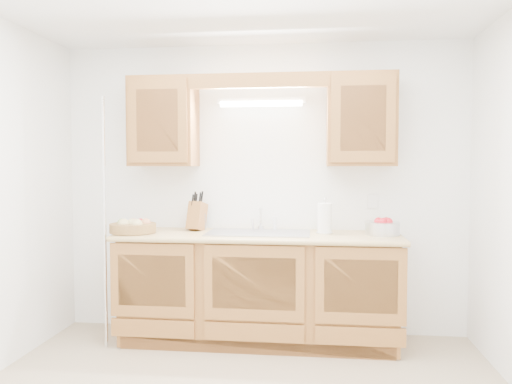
# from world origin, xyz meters

# --- Properties ---
(room) EXTENTS (3.52, 3.50, 2.50)m
(room) POSITION_xyz_m (0.00, 0.00, 1.25)
(room) COLOR tan
(room) RESTS_ON ground
(base_cabinets) EXTENTS (2.20, 0.60, 0.86)m
(base_cabinets) POSITION_xyz_m (0.00, 1.20, 0.44)
(base_cabinets) COLOR #92582A
(base_cabinets) RESTS_ON ground
(countertop) EXTENTS (2.30, 0.63, 0.04)m
(countertop) POSITION_xyz_m (0.00, 1.19, 0.88)
(countertop) COLOR tan
(countertop) RESTS_ON base_cabinets
(upper_cabinet_left) EXTENTS (0.55, 0.33, 0.75)m
(upper_cabinet_left) POSITION_xyz_m (-0.83, 1.33, 1.83)
(upper_cabinet_left) COLOR #92582A
(upper_cabinet_left) RESTS_ON room
(upper_cabinet_right) EXTENTS (0.55, 0.33, 0.75)m
(upper_cabinet_right) POSITION_xyz_m (0.83, 1.33, 1.83)
(upper_cabinet_right) COLOR #92582A
(upper_cabinet_right) RESTS_ON room
(valance) EXTENTS (2.20, 0.05, 0.12)m
(valance) POSITION_xyz_m (0.00, 1.19, 2.14)
(valance) COLOR #92582A
(valance) RESTS_ON room
(fluorescent_fixture) EXTENTS (0.76, 0.08, 0.08)m
(fluorescent_fixture) POSITION_xyz_m (0.00, 1.42, 2.00)
(fluorescent_fixture) COLOR white
(fluorescent_fixture) RESTS_ON room
(sink) EXTENTS (0.84, 0.46, 0.36)m
(sink) POSITION_xyz_m (0.00, 1.21, 0.83)
(sink) COLOR #9E9EA3
(sink) RESTS_ON countertop
(wire_shelf_pole) EXTENTS (0.03, 0.03, 2.00)m
(wire_shelf_pole) POSITION_xyz_m (-1.20, 0.94, 1.00)
(wire_shelf_pole) COLOR silver
(wire_shelf_pole) RESTS_ON ground
(outlet_plate) EXTENTS (0.08, 0.01, 0.12)m
(outlet_plate) POSITION_xyz_m (0.95, 1.49, 1.15)
(outlet_plate) COLOR white
(outlet_plate) RESTS_ON room
(fruit_basket) EXTENTS (0.38, 0.38, 0.12)m
(fruit_basket) POSITION_xyz_m (-1.03, 1.11, 0.95)
(fruit_basket) COLOR olive
(fruit_basket) RESTS_ON countertop
(knife_block) EXTENTS (0.17, 0.22, 0.35)m
(knife_block) POSITION_xyz_m (-0.55, 1.34, 1.02)
(knife_block) COLOR #92582A
(knife_block) RESTS_ON countertop
(orange_canister) EXTENTS (0.08, 0.08, 0.20)m
(orange_canister) POSITION_xyz_m (-0.61, 1.44, 1.00)
(orange_canister) COLOR #D03E0B
(orange_canister) RESTS_ON countertop
(soap_bottle) EXTENTS (0.13, 0.13, 0.21)m
(soap_bottle) POSITION_xyz_m (-0.54, 1.38, 1.01)
(soap_bottle) COLOR #246CB5
(soap_bottle) RESTS_ON countertop
(sponge) EXTENTS (0.10, 0.07, 0.02)m
(sponge) POSITION_xyz_m (0.54, 1.44, 0.91)
(sponge) COLOR #CC333F
(sponge) RESTS_ON countertop
(paper_towel) EXTENTS (0.15, 0.15, 0.30)m
(paper_towel) POSITION_xyz_m (0.54, 1.25, 1.02)
(paper_towel) COLOR silver
(paper_towel) RESTS_ON countertop
(apple_bowl) EXTENTS (0.30, 0.30, 0.14)m
(apple_bowl) POSITION_xyz_m (1.00, 1.22, 0.96)
(apple_bowl) COLOR silver
(apple_bowl) RESTS_ON countertop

